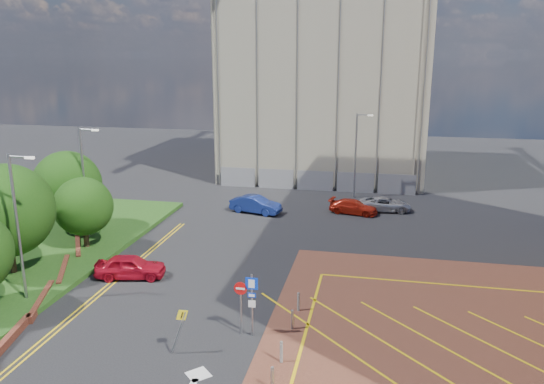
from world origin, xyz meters
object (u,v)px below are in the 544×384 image
(lamp_left_far, at_px, (85,178))
(warning_sign, at_px, (180,326))
(sign_cluster, at_px, (248,299))
(car_red_left, at_px, (131,266))
(tree_b, at_px, (6,210))
(lamp_back, at_px, (356,153))
(tree_c, at_px, (83,206))
(tree_d, at_px, (67,184))
(car_red_back, at_px, (353,207))
(lamp_left_near, at_px, (18,222))
(car_silver_back, at_px, (385,204))
(car_blue_back, at_px, (256,205))

(lamp_left_far, xyz_separation_m, warning_sign, (12.14, -13.27, -3.23))
(sign_cluster, bearing_deg, car_red_left, 148.62)
(tree_b, height_order, lamp_back, lamp_back)
(tree_c, distance_m, lamp_left_far, 2.65)
(sign_cluster, bearing_deg, tree_d, 144.42)
(warning_sign, xyz_separation_m, car_red_back, (6.51, 23.90, -0.83))
(tree_c, relative_size, lamp_left_far, 0.61)
(lamp_left_near, bearing_deg, car_red_left, 46.84)
(car_red_back, bearing_deg, tree_c, 137.23)
(tree_d, bearing_deg, car_silver_back, 25.18)
(warning_sign, xyz_separation_m, car_red_left, (-6.11, 7.56, -0.71))
(tree_b, height_order, tree_d, tree_b)
(tree_d, height_order, warning_sign, tree_d)
(warning_sign, distance_m, car_silver_back, 26.88)
(lamp_left_near, height_order, warning_sign, lamp_left_near)
(sign_cluster, height_order, warning_sign, sign_cluster)
(lamp_back, height_order, sign_cluster, lamp_back)
(tree_b, relative_size, sign_cluster, 2.11)
(tree_c, xyz_separation_m, lamp_left_near, (1.08, -8.00, 1.47))
(tree_b, height_order, car_red_back, tree_b)
(car_red_back, xyz_separation_m, car_silver_back, (2.64, 1.36, 0.02))
(sign_cluster, height_order, car_red_left, sign_cluster)
(warning_sign, distance_m, car_red_back, 24.78)
(tree_c, height_order, tree_d, tree_d)
(tree_c, bearing_deg, car_silver_back, 34.48)
(tree_b, bearing_deg, lamp_back, 49.59)
(lamp_back, height_order, warning_sign, lamp_back)
(lamp_left_far, bearing_deg, sign_cluster, -36.82)
(car_red_left, xyz_separation_m, car_silver_back, (15.27, 17.70, -0.10))
(tree_b, height_order, lamp_left_near, lamp_left_near)
(lamp_left_near, height_order, car_blue_back, lamp_left_near)
(tree_c, height_order, car_silver_back, tree_c)
(lamp_left_far, xyz_separation_m, car_red_back, (18.64, 10.63, -4.06))
(tree_d, relative_size, car_red_back, 1.47)
(tree_c, relative_size, tree_d, 0.81)
(car_blue_back, distance_m, car_silver_back, 11.26)
(tree_b, bearing_deg, tree_c, 68.20)
(lamp_left_near, relative_size, warning_sign, 3.58)
(lamp_back, relative_size, car_red_back, 1.94)
(tree_d, height_order, lamp_back, lamp_back)
(tree_b, xyz_separation_m, lamp_left_far, (1.08, 7.00, 0.42))
(lamp_left_far, relative_size, lamp_back, 1.00)
(lamp_left_near, distance_m, car_blue_back, 21.31)
(lamp_left_near, relative_size, car_red_back, 1.94)
(tree_c, xyz_separation_m, car_red_left, (5.10, -3.71, -2.48))
(tree_b, relative_size, tree_d, 1.11)
(tree_d, distance_m, lamp_back, 25.47)
(car_blue_back, relative_size, car_silver_back, 0.99)
(warning_sign, distance_m, car_red_left, 9.75)
(tree_c, xyz_separation_m, lamp_left_far, (-0.92, 2.00, 1.47))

